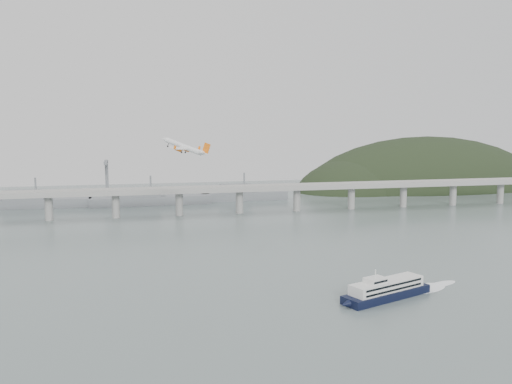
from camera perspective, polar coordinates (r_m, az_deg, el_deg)
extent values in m
plane|color=slate|center=(258.27, 2.84, -9.44)|extent=(900.00, 900.00, 0.00)
cube|color=#959592|center=(446.39, -4.27, 0.21)|extent=(800.00, 22.00, 2.20)
cube|color=#959592|center=(435.86, -4.06, 0.31)|extent=(800.00, 0.60, 1.80)
cube|color=#959592|center=(456.47, -4.48, 0.61)|extent=(800.00, 0.60, 1.80)
cylinder|color=#959592|center=(446.63, -20.97, -1.60)|extent=(6.00, 6.00, 21.00)
cylinder|color=#959592|center=(442.58, -14.54, -1.43)|extent=(6.00, 6.00, 21.00)
cylinder|color=#959592|center=(444.15, -8.08, -1.24)|extent=(6.00, 6.00, 21.00)
cylinder|color=#959592|center=(451.29, -1.75, -1.04)|extent=(6.00, 6.00, 21.00)
cylinder|color=#959592|center=(463.74, 4.32, -0.84)|extent=(6.00, 6.00, 21.00)
cylinder|color=#959592|center=(481.09, 10.00, -0.64)|extent=(6.00, 6.00, 21.00)
cylinder|color=#959592|center=(502.83, 15.25, -0.45)|extent=(6.00, 6.00, 21.00)
cylinder|color=#959592|center=(528.43, 20.02, -0.28)|extent=(6.00, 6.00, 21.00)
cylinder|color=#959592|center=(557.34, 24.33, -0.12)|extent=(6.00, 6.00, 21.00)
ellipsoid|color=black|center=(667.55, 17.42, -1.09)|extent=(320.00, 150.00, 156.00)
ellipsoid|color=black|center=(614.77, 10.27, -0.99)|extent=(140.00, 110.00, 96.00)
ellipsoid|color=black|center=(726.31, 23.12, -1.25)|extent=(220.00, 140.00, 120.00)
cube|color=slate|center=(518.89, -22.11, -1.11)|extent=(95.67, 20.15, 8.00)
cube|color=slate|center=(519.45, -23.19, -0.26)|extent=(33.90, 15.02, 8.00)
cylinder|color=slate|center=(516.99, -22.19, 0.64)|extent=(1.60, 1.60, 14.00)
cube|color=slate|center=(507.92, -10.99, -0.88)|extent=(110.55, 21.43, 8.00)
cube|color=slate|center=(506.59, -12.25, -0.02)|extent=(39.01, 16.73, 8.00)
cylinder|color=slate|center=(505.97, -11.03, 0.91)|extent=(1.60, 1.60, 14.00)
cube|color=slate|center=(528.81, -1.24, -0.44)|extent=(85.00, 13.60, 8.00)
cube|color=slate|center=(526.13, -2.15, 0.40)|extent=(29.75, 11.90, 8.00)
cylinder|color=slate|center=(526.95, -1.25, 1.28)|extent=(1.60, 1.60, 14.00)
cube|color=slate|center=(540.85, -15.42, 1.18)|extent=(3.00, 3.00, 40.00)
cube|color=slate|center=(529.39, -15.52, 3.01)|extent=(3.00, 28.00, 3.00)
cube|color=black|center=(241.23, 13.57, -10.41)|extent=(44.63, 25.22, 3.50)
cone|color=black|center=(225.14, 9.41, -11.58)|extent=(5.32, 4.81, 3.50)
cube|color=silver|center=(240.09, 13.60, -9.51)|extent=(37.46, 21.12, 4.37)
cube|color=black|center=(236.94, 14.40, -9.47)|extent=(31.16, 11.83, 0.87)
cube|color=black|center=(237.54, 14.38, -9.96)|extent=(31.16, 11.83, 0.87)
cube|color=black|center=(242.64, 12.83, -9.03)|extent=(31.16, 11.83, 0.87)
cube|color=black|center=(243.22, 12.81, -9.51)|extent=(31.16, 11.83, 0.87)
cube|color=silver|center=(234.22, 12.45, -9.05)|extent=(10.34, 8.81, 2.27)
cube|color=black|center=(232.19, 13.01, -9.21)|extent=(7.40, 2.87, 0.87)
cylinder|color=silver|center=(233.47, 12.47, -8.39)|extent=(0.56, 0.56, 3.50)
ellipsoid|color=white|center=(259.62, 17.27, -9.66)|extent=(28.01, 20.65, 0.17)
ellipsoid|color=white|center=(268.94, 18.94, -9.14)|extent=(19.90, 12.54, 0.17)
cylinder|color=white|center=(336.05, -7.60, 4.77)|extent=(21.56, 18.24, 10.89)
cone|color=white|center=(343.01, -9.61, 5.52)|extent=(5.51, 5.28, 4.25)
cone|color=white|center=(329.33, -5.43, 4.03)|extent=(6.19, 5.63, 4.53)
cube|color=white|center=(335.77, -7.52, 4.58)|extent=(21.09, 27.72, 3.21)
cube|color=white|center=(329.62, -5.53, 4.19)|extent=(8.48, 10.52, 1.64)
cube|color=orange|center=(328.81, -5.25, 4.63)|extent=(4.96, 3.32, 6.84)
cylinder|color=orange|center=(340.92, -7.36, 4.44)|extent=(4.62, 4.26, 3.17)
cylinder|color=black|center=(341.80, -7.62, 4.54)|extent=(1.98, 2.13, 2.08)
cube|color=white|center=(340.79, -7.32, 4.59)|extent=(2.17, 1.59, 1.73)
cylinder|color=orange|center=(332.27, -8.19, 4.45)|extent=(4.62, 4.26, 3.17)
cylinder|color=black|center=(333.16, -8.46, 4.55)|extent=(1.98, 2.13, 2.08)
cube|color=white|center=(332.13, -8.15, 4.59)|extent=(2.17, 1.59, 1.73)
cylinder|color=black|center=(338.07, -7.40, 4.31)|extent=(1.04, 0.74, 2.18)
cylinder|color=black|center=(338.22, -7.45, 4.15)|extent=(1.25, 0.98, 1.27)
cylinder|color=black|center=(333.97, -7.79, 4.31)|extent=(1.04, 0.74, 2.18)
cylinder|color=black|center=(334.12, -7.84, 4.15)|extent=(1.25, 0.98, 1.27)
cylinder|color=black|center=(341.60, -9.23, 4.93)|extent=(1.04, 0.74, 2.18)
cylinder|color=black|center=(341.75, -9.28, 4.77)|extent=(1.25, 0.98, 1.27)
cube|color=orange|center=(348.31, -5.99, 4.64)|extent=(1.82, 1.25, 2.51)
cube|color=orange|center=(321.41, -8.53, 4.67)|extent=(1.82, 1.25, 2.51)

